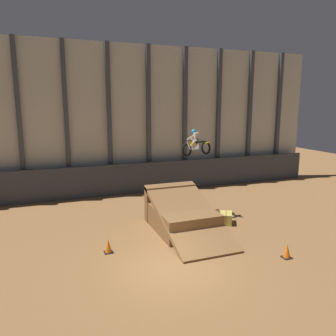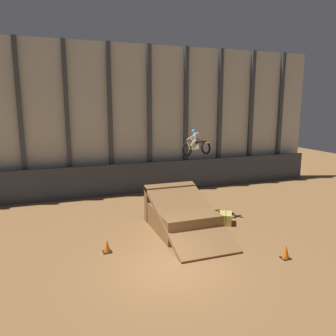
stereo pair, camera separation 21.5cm
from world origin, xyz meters
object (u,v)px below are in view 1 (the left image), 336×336
object	(u,v)px
rider_bike_solo	(196,145)
traffic_cone_near_ramp	(108,246)
hay_bale_trackside	(226,218)
traffic_cone_arena_edge	(287,251)
dirt_ramp	(181,215)

from	to	relation	value
rider_bike_solo	traffic_cone_near_ramp	bearing A→B (deg)	-172.93
rider_bike_solo	traffic_cone_near_ramp	world-z (taller)	rider_bike_solo
hay_bale_trackside	traffic_cone_arena_edge	bearing A→B (deg)	-86.26
traffic_cone_near_ramp	dirt_ramp	bearing A→B (deg)	20.83
dirt_ramp	rider_bike_solo	bearing A→B (deg)	47.95
dirt_ramp	hay_bale_trackside	world-z (taller)	dirt_ramp
dirt_ramp	traffic_cone_near_ramp	distance (m)	4.19
traffic_cone_arena_edge	hay_bale_trackside	bearing A→B (deg)	93.74
rider_bike_solo	hay_bale_trackside	world-z (taller)	rider_bike_solo
traffic_cone_near_ramp	hay_bale_trackside	world-z (taller)	traffic_cone_near_ramp
traffic_cone_arena_edge	hay_bale_trackside	distance (m)	4.30
dirt_ramp	traffic_cone_near_ramp	bearing A→B (deg)	-159.17
dirt_ramp	rider_bike_solo	world-z (taller)	rider_bike_solo
rider_bike_solo	traffic_cone_near_ramp	size ratio (longest dim) A/B	3.06
rider_bike_solo	hay_bale_trackside	size ratio (longest dim) A/B	1.64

